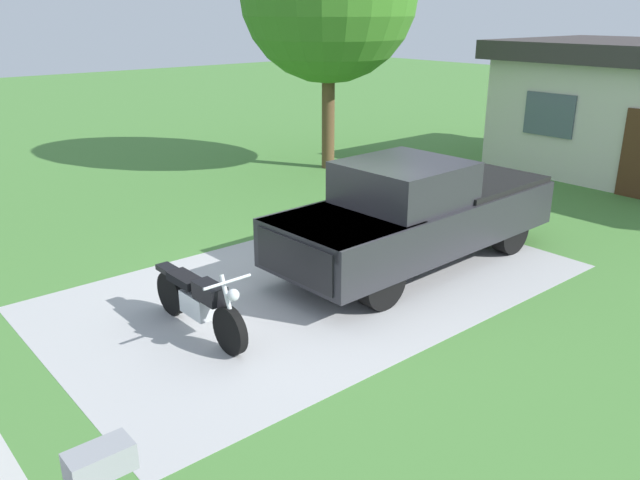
% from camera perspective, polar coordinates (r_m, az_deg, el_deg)
% --- Properties ---
extents(ground_plane, '(80.00, 80.00, 0.00)m').
position_cam_1_polar(ground_plane, '(10.48, -0.14, -4.11)').
color(ground_plane, '#487D37').
extents(driveway_pad, '(5.05, 8.56, 0.01)m').
position_cam_1_polar(driveway_pad, '(10.48, -0.14, -4.10)').
color(driveway_pad, '#ABABAB').
rests_on(driveway_pad, ground).
extents(motorcycle, '(2.21, 0.70, 1.09)m').
position_cam_1_polar(motorcycle, '(8.98, -10.79, -5.45)').
color(motorcycle, black).
rests_on(motorcycle, ground).
extents(pickup_truck, '(2.17, 5.68, 1.90)m').
position_cam_1_polar(pickup_truck, '(11.25, 8.87, 2.55)').
color(pickup_truck, black).
rests_on(pickup_truck, ground).
extents(mailbox, '(0.26, 0.48, 1.26)m').
position_cam_1_polar(mailbox, '(5.29, -18.88, -19.68)').
color(mailbox, '#4C3823').
rests_on(mailbox, ground).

